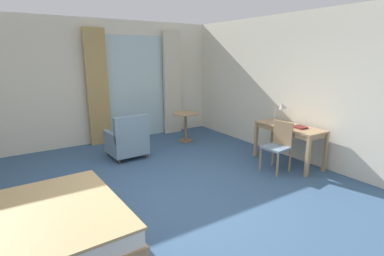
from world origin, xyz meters
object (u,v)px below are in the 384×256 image
at_px(desk_chair, 279,144).
at_px(armchair_by_window, 127,141).
at_px(desk_lamp, 281,107).
at_px(writing_desk, 289,131).
at_px(closed_book, 299,127).
at_px(round_cafe_table, 186,120).
at_px(bed, 19,241).

height_order(desk_chair, armchair_by_window, armchair_by_window).
bearing_deg(desk_lamp, writing_desk, -108.74).
relative_size(desk_chair, desk_lamp, 2.20).
bearing_deg(closed_book, writing_desk, 97.62).
distance_m(armchair_by_window, round_cafe_table, 1.70).
bearing_deg(armchair_by_window, desk_chair, -46.13).
xyz_separation_m(writing_desk, desk_lamp, (0.11, 0.33, 0.40)).
distance_m(writing_desk, desk_lamp, 0.53).
bearing_deg(armchair_by_window, desk_lamp, -32.89).
bearing_deg(armchair_by_window, writing_desk, -38.87).
bearing_deg(closed_book, desk_lamp, 84.29).
bearing_deg(bed, writing_desk, 5.41).
xyz_separation_m(desk_chair, closed_book, (0.45, -0.08, 0.26)).
distance_m(desk_lamp, armchair_by_window, 3.21).
xyz_separation_m(writing_desk, armchair_by_window, (-2.52, 2.03, -0.31)).
height_order(writing_desk, closed_book, closed_book).
xyz_separation_m(writing_desk, desk_chair, (-0.44, -0.13, -0.15)).
height_order(bed, closed_book, bed).
xyz_separation_m(bed, round_cafe_table, (3.75, 2.84, 0.26)).
bearing_deg(closed_book, desk_chair, 175.37).
bearing_deg(round_cafe_table, writing_desk, -70.00).
distance_m(desk_chair, round_cafe_table, 2.57).
distance_m(bed, closed_book, 4.67).
distance_m(desk_lamp, closed_book, 0.62).
height_order(desk_chair, closed_book, desk_chair).
distance_m(writing_desk, round_cafe_table, 2.56).
relative_size(writing_desk, desk_chair, 1.46).
bearing_deg(writing_desk, bed, -174.59).
height_order(closed_book, armchair_by_window, armchair_by_window).
relative_size(desk_lamp, armchair_by_window, 0.45).
distance_m(writing_desk, closed_book, 0.24).
bearing_deg(desk_chair, armchair_by_window, 133.87).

